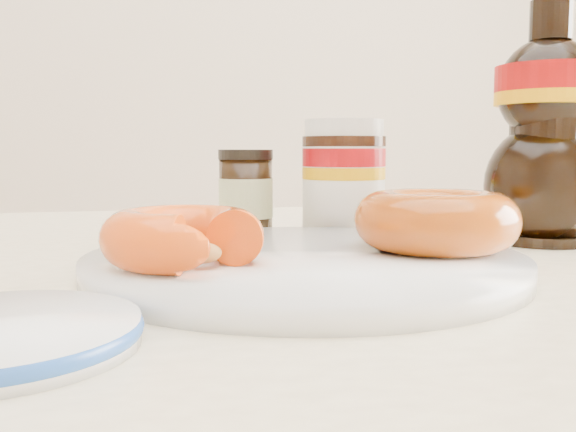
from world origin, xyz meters
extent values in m
cube|color=beige|center=(0.00, 1.75, 1.30)|extent=(3.50, 0.10, 2.60)
cube|color=#FFEBC2|center=(0.00, 0.10, 0.73)|extent=(1.40, 0.90, 0.04)
cylinder|color=white|center=(-0.02, 0.05, 0.76)|extent=(0.30, 0.30, 0.01)
torus|color=white|center=(-0.02, 0.05, 0.76)|extent=(0.29, 0.29, 0.01)
torus|color=#EB4C0D|center=(-0.11, 0.02, 0.78)|extent=(0.12, 0.12, 0.03)
torus|color=#9F3A0A|center=(0.07, 0.05, 0.79)|extent=(0.13, 0.13, 0.04)
cylinder|color=white|center=(0.06, 0.22, 0.80)|extent=(0.08, 0.08, 0.09)
cylinder|color=#870408|center=(0.06, 0.22, 0.83)|extent=(0.08, 0.08, 0.02)
cylinder|color=#D89905|center=(0.06, 0.22, 0.81)|extent=(0.08, 0.08, 0.01)
cylinder|color=black|center=(0.06, 0.22, 0.84)|extent=(0.08, 0.08, 0.01)
cylinder|color=white|center=(0.06, 0.22, 0.85)|extent=(0.08, 0.08, 0.02)
cylinder|color=black|center=(-0.03, 0.25, 0.79)|extent=(0.05, 0.05, 0.08)
cylinder|color=beige|center=(-0.03, 0.25, 0.79)|extent=(0.05, 0.05, 0.04)
cylinder|color=black|center=(-0.03, 0.25, 0.83)|extent=(0.05, 0.05, 0.01)
camera|label=1|loc=(-0.13, -0.36, 0.84)|focal=40.00mm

